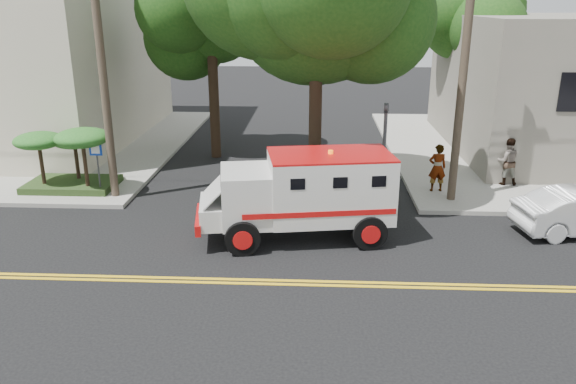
{
  "coord_description": "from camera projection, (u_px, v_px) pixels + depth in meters",
  "views": [
    {
      "loc": [
        1.53,
        -12.62,
        6.71
      ],
      "look_at": [
        0.77,
        2.4,
        1.6
      ],
      "focal_mm": 35.0,
      "sensor_mm": 36.0,
      "label": 1
    }
  ],
  "objects": [
    {
      "name": "palm_planter",
      "position": [
        67.0,
        150.0,
        20.25
      ],
      "size": [
        3.52,
        2.63,
        2.36
      ],
      "color": "#1E3314",
      "rests_on": "sidewalk_nw"
    },
    {
      "name": "armored_truck",
      "position": [
        305.0,
        191.0,
        16.37
      ],
      "size": [
        5.92,
        3.02,
        2.58
      ],
      "rotation": [
        0.0,
        0.0,
        0.16
      ],
      "color": "silver",
      "rests_on": "ground"
    },
    {
      "name": "tree_left",
      "position": [
        218.0,
        26.0,
        23.6
      ],
      "size": [
        4.48,
        4.2,
        7.7
      ],
      "color": "black",
      "rests_on": "ground"
    },
    {
      "name": "accessibility_sign",
      "position": [
        97.0,
        161.0,
        19.86
      ],
      "size": [
        0.45,
        0.1,
        2.02
      ],
      "color": "#3F3F42",
      "rests_on": "ground"
    },
    {
      "name": "sidewalk_nw",
      "position": [
        10.0,
        144.0,
        27.55
      ],
      "size": [
        17.0,
        17.0,
        0.15
      ],
      "primitive_type": "cube",
      "color": "gray",
      "rests_on": "ground"
    },
    {
      "name": "utility_pole_left",
      "position": [
        103.0,
        72.0,
        18.66
      ],
      "size": [
        0.28,
        0.28,
        9.0
      ],
      "primitive_type": "cylinder",
      "color": "#382D23",
      "rests_on": "ground"
    },
    {
      "name": "pedestrian_a",
      "position": [
        437.0,
        168.0,
        20.26
      ],
      "size": [
        0.67,
        0.47,
        1.75
      ],
      "primitive_type": "imported",
      "rotation": [
        0.0,
        0.0,
        3.22
      ],
      "color": "gray",
      "rests_on": "sidewalk_ne"
    },
    {
      "name": "tree_right",
      "position": [
        471.0,
        15.0,
        26.7
      ],
      "size": [
        4.8,
        4.5,
        8.2
      ],
      "color": "black",
      "rests_on": "ground"
    },
    {
      "name": "pedestrian_b",
      "position": [
        507.0,
        161.0,
        21.01
      ],
      "size": [
        0.9,
        0.72,
        1.78
      ],
      "primitive_type": "imported",
      "rotation": [
        0.0,
        0.0,
        3.09
      ],
      "color": "gray",
      "rests_on": "sidewalk_ne"
    },
    {
      "name": "utility_pole_right",
      "position": [
        463.0,
        73.0,
        18.28
      ],
      "size": [
        0.28,
        0.28,
        9.0
      ],
      "primitive_type": "cylinder",
      "color": "#382D23",
      "rests_on": "ground"
    },
    {
      "name": "sidewalk_ne",
      "position": [
        571.0,
        151.0,
        26.26
      ],
      "size": [
        17.0,
        17.0,
        0.15
      ],
      "primitive_type": "cube",
      "color": "gray",
      "rests_on": "ground"
    },
    {
      "name": "traffic_signal",
      "position": [
        384.0,
        145.0,
        18.56
      ],
      "size": [
        0.15,
        0.18,
        3.6
      ],
      "color": "#3F3F42",
      "rests_on": "ground"
    },
    {
      "name": "ground",
      "position": [
        253.0,
        282.0,
        14.16
      ],
      "size": [
        100.0,
        100.0,
        0.0
      ],
      "primitive_type": "plane",
      "color": "black",
      "rests_on": "ground"
    }
  ]
}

